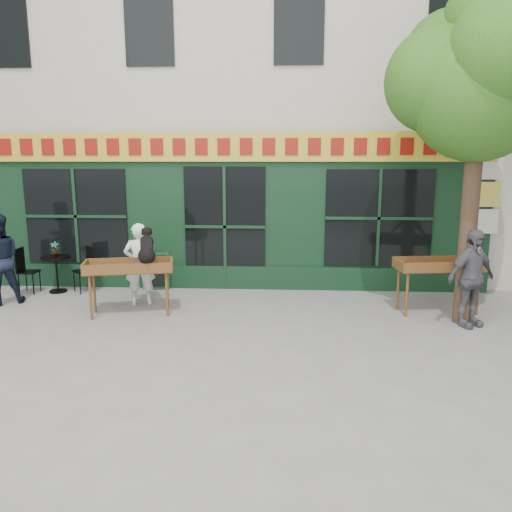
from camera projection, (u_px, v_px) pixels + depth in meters
The scene contains 13 objects.
ground at pixel (210, 323), 8.52m from camera, with size 80.00×80.00×0.00m, color slate.
building at pixel (239, 75), 13.41m from camera, with size 14.00×7.26×10.00m.
street_tree at pixel (482, 71), 7.83m from camera, with size 3.05×2.90×5.60m.
book_cart_center at pixel (129, 270), 8.85m from camera, with size 1.60×0.93×0.99m.
dog at pixel (147, 245), 8.69m from camera, with size 0.34×0.60×0.60m, color black, non-canonical shape.
woman at pixel (140, 264), 9.49m from camera, with size 0.57×0.38×1.57m, color white.
book_cart_right at pixel (439, 268), 8.98m from camera, with size 1.57×0.81×0.99m.
man_right at pixel (471, 278), 8.23m from camera, with size 0.96×0.40×1.64m, color #535358.
bistro_table at pixel (56, 267), 10.40m from camera, with size 0.60×0.60×0.76m.
bistro_chair_left at pixel (24, 267), 10.33m from camera, with size 0.37×0.36×0.95m.
bistro_chair_right at pixel (87, 265), 10.47m from camera, with size 0.51×0.51×0.95m.
potted_plant at pixel (55, 249), 10.33m from camera, with size 0.16×0.11×0.31m, color gray.
chalkboard at pixel (156, 271), 10.67m from camera, with size 0.59×0.29×0.79m.
Camera 1 is at (1.25, -8.08, 2.77)m, focal length 35.00 mm.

